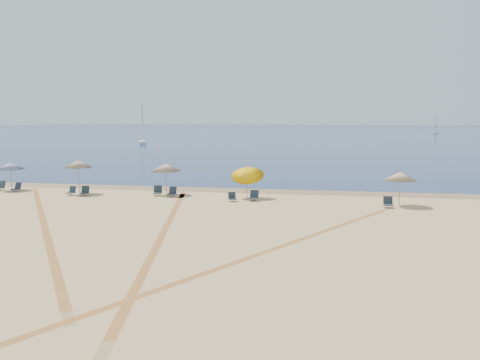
% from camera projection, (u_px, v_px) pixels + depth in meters
% --- Properties ---
extents(ground, '(160.00, 160.00, 0.00)m').
position_uv_depth(ground, '(122.00, 302.00, 15.18)').
color(ground, tan).
rests_on(ground, ground).
extents(ocean, '(500.00, 500.00, 0.00)m').
position_uv_depth(ocean, '(318.00, 130.00, 234.82)').
color(ocean, '#0C2151').
rests_on(ocean, ground).
extents(wet_sand, '(500.00, 500.00, 0.00)m').
position_uv_depth(wet_sand, '(249.00, 190.00, 38.61)').
color(wet_sand, olive).
rests_on(wet_sand, ground).
extents(umbrella_0, '(2.08, 2.08, 2.22)m').
position_uv_depth(umbrella_0, '(11.00, 166.00, 38.73)').
color(umbrella_0, gray).
rests_on(umbrella_0, ground).
extents(umbrella_1, '(2.00, 2.00, 2.55)m').
position_uv_depth(umbrella_1, '(78.00, 164.00, 36.82)').
color(umbrella_1, gray).
rests_on(umbrella_1, ground).
extents(umbrella_2, '(2.17, 2.17, 2.33)m').
position_uv_depth(umbrella_2, '(166.00, 167.00, 36.43)').
color(umbrella_2, gray).
rests_on(umbrella_2, ground).
extents(umbrella_3, '(2.29, 2.30, 2.58)m').
position_uv_depth(umbrella_3, '(247.00, 172.00, 34.80)').
color(umbrella_3, gray).
rests_on(umbrella_3, ground).
extents(umbrella_4, '(2.05, 2.05, 2.24)m').
position_uv_depth(umbrella_4, '(400.00, 176.00, 31.76)').
color(umbrella_4, gray).
rests_on(umbrella_4, ground).
extents(chair_0, '(0.77, 0.84, 0.72)m').
position_uv_depth(chair_0, '(1.00, 186.00, 38.59)').
color(chair_0, black).
rests_on(chair_0, ground).
extents(chair_1, '(0.68, 0.75, 0.66)m').
position_uv_depth(chair_1, '(17.00, 187.00, 38.13)').
color(chair_1, black).
rests_on(chair_1, ground).
extents(chair_2, '(0.63, 0.70, 0.63)m').
position_uv_depth(chair_2, '(71.00, 191.00, 36.28)').
color(chair_2, black).
rests_on(chair_2, ground).
extents(chair_3, '(0.67, 0.74, 0.67)m').
position_uv_depth(chair_3, '(85.00, 191.00, 36.19)').
color(chair_3, black).
rests_on(chair_3, ground).
extents(chair_4, '(0.73, 0.81, 0.71)m').
position_uv_depth(chair_4, '(158.00, 191.00, 36.06)').
color(chair_4, black).
rests_on(chair_4, ground).
extents(chair_5, '(0.60, 0.69, 0.65)m').
position_uv_depth(chair_5, '(172.00, 192.00, 35.82)').
color(chair_5, black).
rests_on(chair_5, ground).
extents(chair_6, '(0.69, 0.74, 0.61)m').
position_uv_depth(chair_6, '(232.00, 197.00, 33.51)').
color(chair_6, black).
rests_on(chair_6, ground).
extents(chair_7, '(0.65, 0.74, 0.71)m').
position_uv_depth(chair_7, '(254.00, 196.00, 33.80)').
color(chair_7, black).
rests_on(chair_7, ground).
extents(chair_8, '(0.57, 0.67, 0.68)m').
position_uv_depth(chair_8, '(388.00, 203.00, 31.24)').
color(chair_8, black).
rests_on(chair_8, ground).
extents(sailboat_0, '(3.54, 5.94, 8.65)m').
position_uv_depth(sailboat_0, '(143.00, 132.00, 106.59)').
color(sailboat_0, white).
rests_on(sailboat_0, ocean).
extents(sailboat_1, '(2.56, 4.96, 7.16)m').
position_uv_depth(sailboat_1, '(436.00, 128.00, 175.17)').
color(sailboat_1, white).
rests_on(sailboat_1, ocean).
extents(tire_tracks, '(50.83, 44.07, 0.00)m').
position_uv_depth(tire_tracks, '(144.00, 234.00, 24.13)').
color(tire_tracks, tan).
rests_on(tire_tracks, ground).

